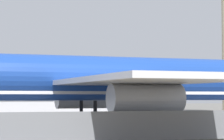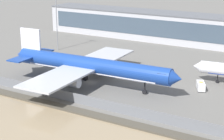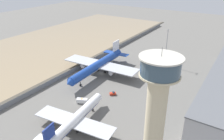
# 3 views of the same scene
# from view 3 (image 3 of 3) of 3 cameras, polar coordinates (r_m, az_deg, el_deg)

# --- Properties ---
(ground_plane) EXTENTS (500.00, 500.00, 0.00)m
(ground_plane) POSITION_cam_3_polar(r_m,az_deg,el_deg) (136.80, -2.88, -0.98)
(ground_plane) COLOR #66635E
(waterfront_lagoon) EXTENTS (320.00, 98.00, 0.01)m
(waterfront_lagoon) POSITION_cam_3_polar(r_m,az_deg,el_deg) (184.48, -21.20, 4.30)
(waterfront_lagoon) COLOR #937F60
(waterfront_lagoon) RESTS_ON ground
(shoreline_seawall) EXTENTS (320.00, 3.00, 0.50)m
(shoreline_seawall) POSITION_cam_3_polar(r_m,az_deg,el_deg) (148.57, -9.33, 0.99)
(shoreline_seawall) COLOR #474238
(shoreline_seawall) RESTS_ON ground
(perimeter_fence) EXTENTS (280.00, 0.10, 2.79)m
(perimeter_fence) POSITION_cam_3_polar(r_m,az_deg,el_deg) (145.33, -8.03, 1.01)
(perimeter_fence) COLOR slate
(perimeter_fence) RESTS_ON ground
(cargo_jet_blue) EXTENTS (57.47, 49.74, 15.48)m
(cargo_jet_blue) POSITION_cam_3_polar(r_m,az_deg,el_deg) (134.82, -3.46, 1.37)
(cargo_jet_blue) COLOR #193D93
(cargo_jet_blue) RESTS_ON ground
(passenger_jet_white) EXTENTS (40.61, 35.11, 11.85)m
(passenger_jet_white) POSITION_cam_3_polar(r_m,az_deg,el_deg) (91.50, -9.44, -12.50)
(passenger_jet_white) COLOR white
(passenger_jet_white) RESTS_ON ground
(baggage_tug) EXTENTS (3.37, 3.42, 1.80)m
(baggage_tug) POSITION_cam_3_polar(r_m,az_deg,el_deg) (114.00, 0.21, -6.16)
(baggage_tug) COLOR red
(baggage_tug) RESTS_ON ground
(ops_van) EXTENTS (4.09, 5.60, 2.48)m
(ops_van) POSITION_cam_3_polar(r_m,az_deg,el_deg) (108.34, -7.77, -7.94)
(ops_van) COLOR white
(ops_van) RESTS_ON ground
(control_tower) EXTENTS (11.74, 11.74, 41.64)m
(control_tower) POSITION_cam_3_polar(r_m,az_deg,el_deg) (64.37, 11.52, -9.39)
(control_tower) COLOR #C6B793
(control_tower) RESTS_ON ground
(apron_light_mast_apron_west) EXTENTS (3.20, 0.40, 24.57)m
(apron_light_mast_apron_west) POSITION_cam_3_polar(r_m,az_deg,el_deg) (149.05, 14.05, 6.15)
(apron_light_mast_apron_west) COLOR gray
(apron_light_mast_apron_west) RESTS_ON ground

